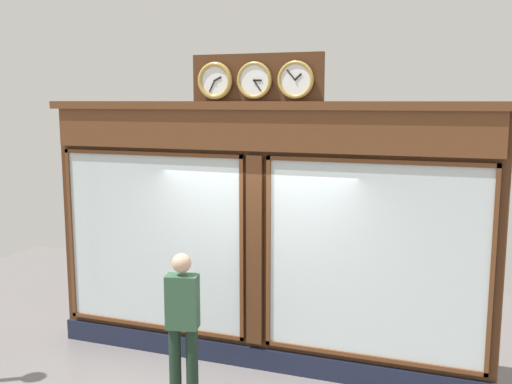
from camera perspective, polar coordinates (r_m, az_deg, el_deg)
shop_facade at (r=7.41m, az=0.33°, el=-4.19°), size 5.82×0.42×3.93m
pedestrian at (r=6.89m, az=-7.10°, el=-12.05°), size 0.40×0.30×1.69m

